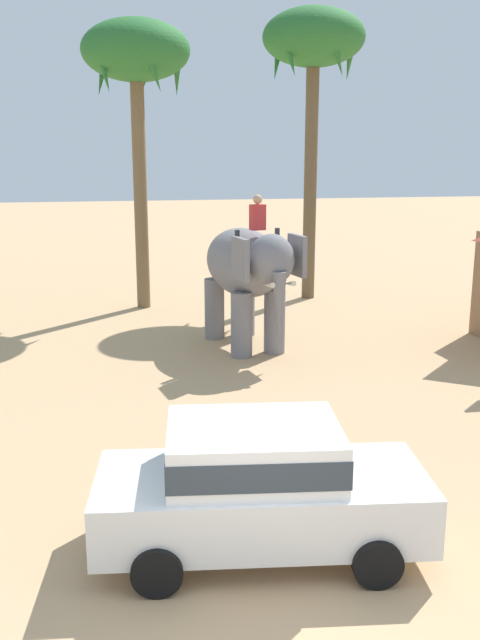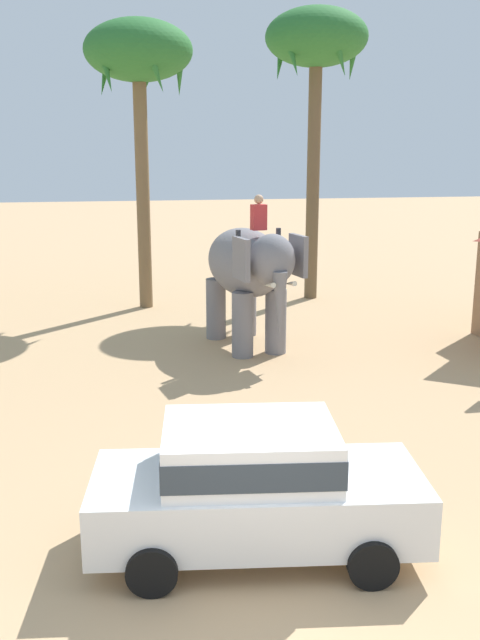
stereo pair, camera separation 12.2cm
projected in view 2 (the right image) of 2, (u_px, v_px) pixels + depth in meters
name	position (u px, v px, depth m)	size (l,w,h in m)	color
ground_plane	(254.00, 599.00, 8.14)	(120.00, 120.00, 0.00)	tan
car_sedan_foreground	(255.00, 484.00, 8.89)	(4.27, 2.22, 1.70)	white
elephant_with_mahout	(249.00, 270.00, 17.76)	(2.29, 4.01, 3.88)	slate
palm_tree_near_hut	(139.00, 60.00, 21.04)	(3.20, 3.20, 8.61)	brown
palm_tree_left_of_road	(316.00, 48.00, 22.28)	(3.20, 3.20, 9.16)	brown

